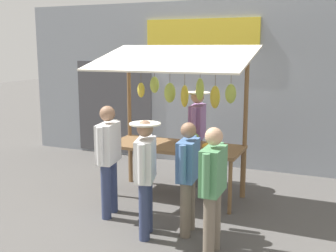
{
  "coord_description": "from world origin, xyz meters",
  "views": [
    {
      "loc": [
        -2.53,
        6.21,
        2.46
      ],
      "look_at": [
        0.0,
        0.3,
        1.25
      ],
      "focal_mm": 44.8,
      "sensor_mm": 36.0,
      "label": 1
    }
  ],
  "objects_px": {
    "shopper_in_grey_tee": "(108,153)",
    "shopper_with_ponytail": "(145,170)",
    "shopper_with_shopping_bag": "(188,171)",
    "shopper_in_striped_shirt": "(213,183)",
    "market_stall": "(178,105)",
    "vendor_with_sunhat": "(197,129)"
  },
  "relations": [
    {
      "from": "shopper_in_grey_tee",
      "to": "shopper_with_ponytail",
      "type": "bearing_deg",
      "value": -126.82
    },
    {
      "from": "shopper_with_shopping_bag",
      "to": "shopper_in_striped_shirt",
      "type": "relative_size",
      "value": 0.97
    },
    {
      "from": "shopper_with_ponytail",
      "to": "shopper_in_grey_tee",
      "type": "distance_m",
      "value": 0.9
    },
    {
      "from": "shopper_with_ponytail",
      "to": "shopper_in_grey_tee",
      "type": "height_order",
      "value": "shopper_in_grey_tee"
    },
    {
      "from": "market_stall",
      "to": "shopper_in_grey_tee",
      "type": "relative_size",
      "value": 1.52
    },
    {
      "from": "shopper_with_ponytail",
      "to": "shopper_in_striped_shirt",
      "type": "xyz_separation_m",
      "value": [
        -0.95,
        0.13,
        -0.02
      ]
    },
    {
      "from": "market_stall",
      "to": "shopper_in_grey_tee",
      "type": "xyz_separation_m",
      "value": [
        0.6,
        1.19,
        -0.6
      ]
    },
    {
      "from": "shopper_in_grey_tee",
      "to": "shopper_in_striped_shirt",
      "type": "distance_m",
      "value": 1.83
    },
    {
      "from": "market_stall",
      "to": "vendor_with_sunhat",
      "type": "relative_size",
      "value": 1.46
    },
    {
      "from": "shopper_with_shopping_bag",
      "to": "shopper_in_grey_tee",
      "type": "xyz_separation_m",
      "value": [
        1.28,
        -0.12,
        0.09
      ]
    },
    {
      "from": "shopper_in_grey_tee",
      "to": "market_stall",
      "type": "bearing_deg",
      "value": -36.52
    },
    {
      "from": "market_stall",
      "to": "shopper_with_shopping_bag",
      "type": "relative_size",
      "value": 1.65
    },
    {
      "from": "shopper_with_shopping_bag",
      "to": "shopper_in_grey_tee",
      "type": "distance_m",
      "value": 1.29
    },
    {
      "from": "shopper_with_shopping_bag",
      "to": "shopper_in_striped_shirt",
      "type": "bearing_deg",
      "value": -137.9
    },
    {
      "from": "vendor_with_sunhat",
      "to": "shopper_in_striped_shirt",
      "type": "xyz_separation_m",
      "value": [
        -1.04,
        2.42,
        -0.13
      ]
    },
    {
      "from": "shopper_with_shopping_bag",
      "to": "market_stall",
      "type": "bearing_deg",
      "value": 21.39
    },
    {
      "from": "market_stall",
      "to": "shopper_in_striped_shirt",
      "type": "relative_size",
      "value": 1.61
    },
    {
      "from": "market_stall",
      "to": "vendor_with_sunhat",
      "type": "height_order",
      "value": "market_stall"
    },
    {
      "from": "shopper_in_striped_shirt",
      "to": "shopper_with_ponytail",
      "type": "bearing_deg",
      "value": 81.48
    },
    {
      "from": "market_stall",
      "to": "shopper_in_striped_shirt",
      "type": "distance_m",
      "value": 2.17
    },
    {
      "from": "market_stall",
      "to": "shopper_with_ponytail",
      "type": "bearing_deg",
      "value": 97.01
    },
    {
      "from": "vendor_with_sunhat",
      "to": "shopper_in_striped_shirt",
      "type": "bearing_deg",
      "value": 16.11
    }
  ]
}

